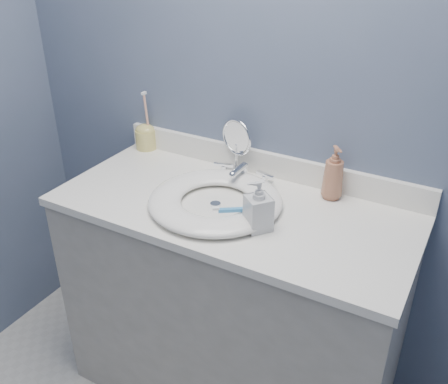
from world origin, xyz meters
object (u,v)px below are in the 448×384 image
Objects in this scene: soap_bottle_amber at (334,173)px; makeup_mirror at (237,143)px; soap_bottle_clear at (259,205)px; toothbrush_holder at (146,136)px.

makeup_mirror is at bearing 135.45° from soap_bottle_amber.
makeup_mirror reaches higher than soap_bottle_clear.
soap_bottle_amber is at bearing 12.82° from makeup_mirror.
soap_bottle_amber is at bearing -1.96° from toothbrush_holder.
soap_bottle_amber is 0.81m from toothbrush_holder.
toothbrush_holder is at bearing -166.28° from soap_bottle_clear.
toothbrush_holder reaches higher than soap_bottle_amber.
soap_bottle_clear is 0.67× the size of toothbrush_holder.
toothbrush_holder is at bearing 136.52° from soap_bottle_amber.
soap_bottle_amber is 0.33m from soap_bottle_clear.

